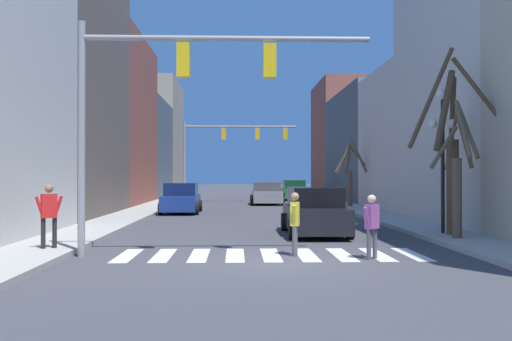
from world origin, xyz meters
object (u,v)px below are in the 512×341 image
pedestrian_near_right_corner (295,218)px  pedestrian_on_left_sidewalk (49,210)px  street_lamp_right_corner (443,131)px  car_driving_away_lane (294,191)px  car_driving_toward_lane (181,199)px  traffic_signal_far (228,141)px  street_tree_right_far (452,152)px  traffic_signal_near (170,85)px  car_parked_right_far (315,212)px  pedestrian_on_right_sidewalk (372,221)px  street_tree_right_near (351,173)px  car_parked_left_near (267,194)px  street_tree_left_near (458,172)px

pedestrian_near_right_corner → pedestrian_on_left_sidewalk: 6.27m
street_lamp_right_corner → car_driving_away_lane: 29.33m
street_lamp_right_corner → car_driving_toward_lane: (-9.58, 12.80, -2.68)m
traffic_signal_far → street_tree_right_far: (7.43, -25.54, -1.79)m
street_lamp_right_corner → street_tree_right_far: street_tree_right_far is taller
car_driving_toward_lane → pedestrian_near_right_corner: size_ratio=2.92×
traffic_signal_near → car_parked_right_far: bearing=51.1°
pedestrian_near_right_corner → pedestrian_on_right_sidewalk: 1.91m
car_driving_away_lane → pedestrian_near_right_corner: bearing=174.5°
traffic_signal_near → pedestrian_on_left_sidewalk: bearing=169.8°
traffic_signal_far → street_tree_right_near: 11.38m
car_parked_right_far → pedestrian_on_left_sidewalk: size_ratio=2.98×
traffic_signal_far → street_tree_right_near: bearing=-47.2°
traffic_signal_near → pedestrian_on_left_sidewalk: size_ratio=4.42×
car_parked_right_far → pedestrian_on_right_sidewalk: (0.59, -5.94, 0.16)m
traffic_signal_far → street_tree_right_far: street_tree_right_far is taller
street_tree_right_near → pedestrian_on_left_sidewalk: bearing=-119.7°
car_parked_left_near → pedestrian_on_right_sidewalk: bearing=-177.5°
car_driving_toward_lane → street_tree_right_far: (9.71, -13.25, 1.98)m
pedestrian_on_right_sidewalk → car_parked_right_far: bearing=50.9°
car_driving_toward_lane → street_lamp_right_corner: bearing=-143.2°
car_parked_left_near → street_tree_right_far: 23.02m
street_lamp_right_corner → car_driving_toward_lane: size_ratio=1.01×
car_parked_right_far → car_parked_left_near: size_ratio=1.10×
street_lamp_right_corner → car_driving_toward_lane: bearing=126.8°
traffic_signal_far → street_tree_left_near: bearing=-74.8°
traffic_signal_near → street_tree_right_near: 22.89m
traffic_signal_near → pedestrian_near_right_corner: (3.12, 0.09, -3.32)m
pedestrian_on_left_sidewalk → street_tree_right_far: bearing=-12.7°
street_tree_left_near → car_parked_left_near: bearing=100.8°
traffic_signal_far → street_tree_right_far: bearing=-73.8°
traffic_signal_near → car_parked_right_far: traffic_signal_near is taller
traffic_signal_far → street_tree_right_far: 26.66m
street_lamp_right_corner → car_parked_left_near: (-4.56, 22.00, -2.71)m
street_tree_right_near → car_parked_left_near: bearing=133.6°
pedestrian_on_right_sidewalk → street_tree_right_far: bearing=6.1°
pedestrian_near_right_corner → street_tree_right_far: street_tree_right_far is taller
pedestrian_on_right_sidewalk → car_driving_toward_lane: bearing=64.6°
street_lamp_right_corner → pedestrian_near_right_corner: 7.07m
pedestrian_near_right_corner → car_parked_right_far: bearing=177.9°
traffic_signal_far → car_parked_left_near: bearing=-48.5°
car_parked_right_far → car_driving_toward_lane: car_parked_right_far is taller
traffic_signal_far → car_parked_left_near: size_ratio=1.88×
car_driving_away_lane → street_tree_right_near: (2.28, -12.22, 1.42)m
street_lamp_right_corner → street_tree_right_far: (0.13, -0.45, -0.70)m
car_parked_left_near → pedestrian_near_right_corner: size_ratio=2.81×
traffic_signal_near → car_driving_away_lane: (6.30, 33.33, -3.50)m
car_parked_right_far → car_driving_away_lane: size_ratio=1.13×
pedestrian_on_left_sidewalk → car_parked_right_far: bearing=4.6°
car_driving_away_lane → street_tree_right_near: street_tree_right_near is taller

